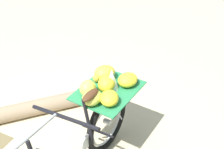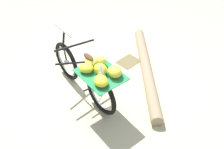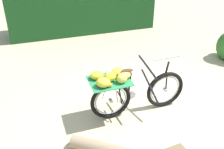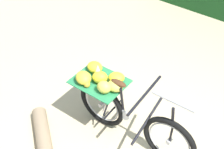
% 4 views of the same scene
% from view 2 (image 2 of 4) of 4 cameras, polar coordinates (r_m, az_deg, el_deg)
% --- Properties ---
extents(ground_plane, '(60.00, 60.00, 0.00)m').
position_cam_2_polar(ground_plane, '(4.47, -6.46, -2.21)').
color(ground_plane, beige).
extents(bicycle, '(0.73, 1.80, 1.03)m').
position_cam_2_polar(bicycle, '(3.84, -5.79, 0.13)').
color(bicycle, black).
rests_on(bicycle, ground_plane).
extents(fallen_log, '(1.91, 2.03, 0.20)m').
position_cam_2_polar(fallen_log, '(4.67, 8.11, 1.50)').
color(fallen_log, '#9E8466').
rests_on(fallen_log, ground_plane).
extents(leaf_litter_patch, '(0.44, 0.36, 0.01)m').
position_cam_2_polar(leaf_litter_patch, '(4.96, 3.93, 3.06)').
color(leaf_litter_patch, olive).
rests_on(leaf_litter_patch, ground_plane).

